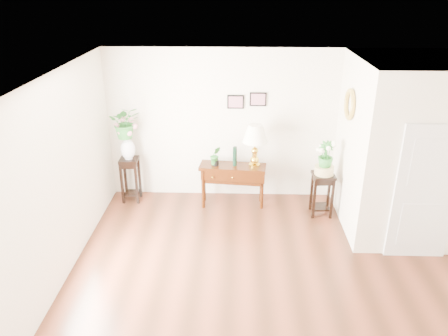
{
  "coord_description": "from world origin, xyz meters",
  "views": [
    {
      "loc": [
        -0.61,
        -4.89,
        3.92
      ],
      "look_at": [
        -0.81,
        1.3,
        1.18
      ],
      "focal_mm": 35.0,
      "sensor_mm": 36.0,
      "label": 1
    }
  ],
  "objects_px": {
    "table_lamp": "(255,147)",
    "plant_stand_a": "(131,179)",
    "console_table": "(233,185)",
    "plant_stand_b": "(322,194)"
  },
  "relations": [
    {
      "from": "console_table",
      "to": "plant_stand_b",
      "type": "relative_size",
      "value": 1.52
    },
    {
      "from": "console_table",
      "to": "table_lamp",
      "type": "distance_m",
      "value": 0.84
    },
    {
      "from": "plant_stand_b",
      "to": "plant_stand_a",
      "type": "bearing_deg",
      "value": 173.2
    },
    {
      "from": "table_lamp",
      "to": "plant_stand_a",
      "type": "height_order",
      "value": "table_lamp"
    },
    {
      "from": "plant_stand_b",
      "to": "table_lamp",
      "type": "bearing_deg",
      "value": 165.95
    },
    {
      "from": "console_table",
      "to": "table_lamp",
      "type": "height_order",
      "value": "table_lamp"
    },
    {
      "from": "plant_stand_a",
      "to": "plant_stand_b",
      "type": "height_order",
      "value": "plant_stand_a"
    },
    {
      "from": "console_table",
      "to": "plant_stand_b",
      "type": "height_order",
      "value": "console_table"
    },
    {
      "from": "console_table",
      "to": "table_lamp",
      "type": "relative_size",
      "value": 1.53
    },
    {
      "from": "console_table",
      "to": "plant_stand_a",
      "type": "relative_size",
      "value": 1.4
    }
  ]
}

